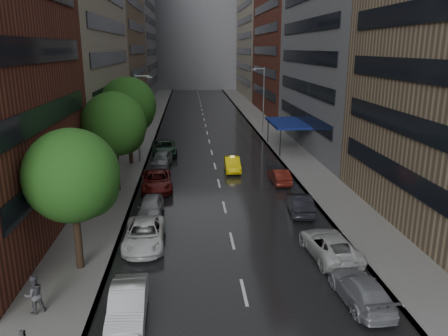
# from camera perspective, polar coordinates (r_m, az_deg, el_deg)

# --- Properties ---
(road) EXTENTS (14.00, 140.00, 0.01)m
(road) POSITION_cam_1_polar(r_m,az_deg,el_deg) (66.13, -2.35, 5.25)
(road) COLOR black
(road) RESTS_ON ground
(sidewalk_left) EXTENTS (4.00, 140.00, 0.15)m
(sidewalk_left) POSITION_cam_1_polar(r_m,az_deg,el_deg) (66.39, -10.17, 5.12)
(sidewalk_left) COLOR gray
(sidewalk_left) RESTS_ON ground
(sidewalk_right) EXTENTS (4.00, 140.00, 0.15)m
(sidewalk_right) POSITION_cam_1_polar(r_m,az_deg,el_deg) (67.07, 5.39, 5.40)
(sidewalk_right) COLOR gray
(sidewalk_right) RESTS_ON ground
(buildings_left) EXTENTS (8.00, 108.00, 38.00)m
(buildings_left) POSITION_cam_1_polar(r_m,az_deg,el_deg) (75.00, -14.94, 18.24)
(buildings_left) COLOR maroon
(buildings_left) RESTS_ON ground
(buildings_right) EXTENTS (8.05, 109.10, 36.00)m
(buildings_right) POSITION_cam_1_polar(r_m,az_deg,el_deg) (73.93, 9.58, 17.83)
(buildings_right) COLOR #937A5B
(buildings_right) RESTS_ON ground
(building_far) EXTENTS (40.00, 14.00, 32.00)m
(building_far) POSITION_cam_1_polar(r_m,az_deg,el_deg) (133.13, -3.68, 17.27)
(building_far) COLOR slate
(building_far) RESTS_ON ground
(tree_near) EXTENTS (4.90, 4.90, 7.82)m
(tree_near) POSITION_cam_1_polar(r_m,az_deg,el_deg) (23.73, -19.25, -0.97)
(tree_near) COLOR #382619
(tree_near) RESTS_ON ground
(tree_mid) EXTENTS (5.24, 5.24, 8.36)m
(tree_mid) POSITION_cam_1_polar(r_m,az_deg,el_deg) (36.52, -14.18, 5.55)
(tree_mid) COLOR #382619
(tree_mid) RESTS_ON ground
(tree_far) EXTENTS (5.63, 5.63, 8.97)m
(tree_far) POSITION_cam_1_polar(r_m,az_deg,el_deg) (45.10, -12.43, 8.01)
(tree_far) COLOR #382619
(tree_far) RESTS_ON ground
(taxi) EXTENTS (1.49, 4.16, 1.37)m
(taxi) POSITION_cam_1_polar(r_m,az_deg,el_deg) (42.76, 1.08, 0.52)
(taxi) COLOR yellow
(taxi) RESTS_ON ground
(parked_cars_left) EXTENTS (3.17, 36.42, 1.59)m
(parked_cars_left) POSITION_cam_1_polar(r_m,az_deg,el_deg) (37.00, -8.85, -1.93)
(parked_cars_left) COLOR silver
(parked_cars_left) RESTS_ON ground
(parked_cars_right) EXTENTS (2.80, 23.46, 1.44)m
(parked_cars_right) POSITION_cam_1_polar(r_m,az_deg,el_deg) (28.49, 12.04, -7.63)
(parked_cars_right) COLOR gray
(parked_cars_right) RESTS_ON ground
(ped_black_umbrella) EXTENTS (1.11, 1.05, 2.09)m
(ped_black_umbrella) POSITION_cam_1_polar(r_m,az_deg,el_deg) (21.85, -23.64, -14.17)
(ped_black_umbrella) COLOR #4F4E53
(ped_black_umbrella) RESTS_ON sidewalk_left
(street_lamp_left) EXTENTS (1.74, 0.22, 9.00)m
(street_lamp_left) POSITION_cam_1_polar(r_m,az_deg,el_deg) (45.85, -11.13, 6.62)
(street_lamp_left) COLOR gray
(street_lamp_left) RESTS_ON sidewalk_left
(street_lamp_right) EXTENTS (1.74, 0.22, 9.00)m
(street_lamp_right) POSITION_cam_1_polar(r_m,az_deg,el_deg) (61.29, 5.11, 9.01)
(street_lamp_right) COLOR gray
(street_lamp_right) RESTS_ON sidewalk_right
(awning) EXTENTS (4.00, 8.00, 3.12)m
(awning) POSITION_cam_1_polar(r_m,az_deg,el_deg) (52.06, 8.28, 5.82)
(awning) COLOR navy
(awning) RESTS_ON sidewalk_right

